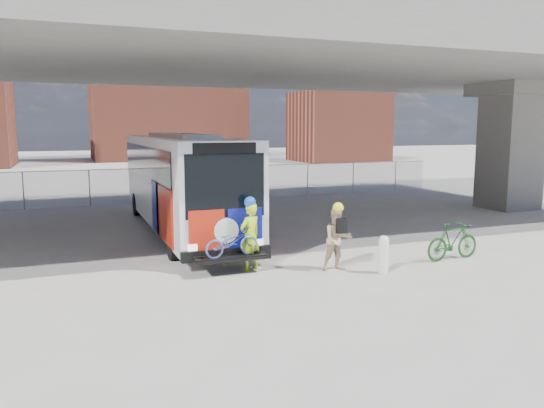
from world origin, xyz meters
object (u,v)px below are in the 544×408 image
bollard (383,253)px  cyclist_tan (338,239)px  bus (181,176)px  cyclist_hivis (250,235)px  bike_parked (453,241)px

bollard → cyclist_tan: size_ratio=0.55×
bus → bollard: bus is taller
bollard → cyclist_tan: bearing=143.8°
cyclist_tan → cyclist_hivis: bearing=161.5°
bollard → cyclist_hivis: cyclist_hivis is taller
bollard → cyclist_hivis: 3.65m
cyclist_hivis → cyclist_tan: size_ratio=1.08×
bus → cyclist_hivis: (0.60, -6.34, -1.12)m
cyclist_tan → bike_parked: 3.77m
bollard → bike_parked: 2.80m
cyclist_hivis → bike_parked: bearing=143.8°
cyclist_hivis → cyclist_tan: 2.41m
bus → bollard: size_ratio=12.35×
bollard → cyclist_hivis: (-3.22, 1.68, 0.43)m
bus → cyclist_tan: size_ratio=6.81×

